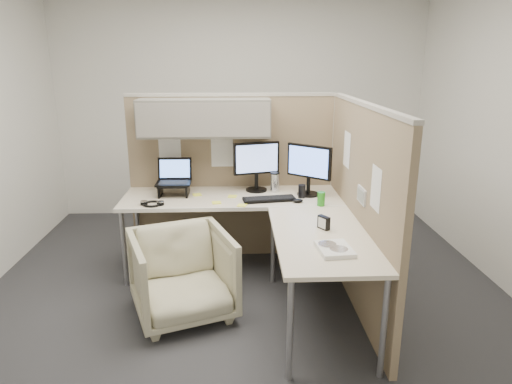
{
  "coord_description": "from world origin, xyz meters",
  "views": [
    {
      "loc": [
        -0.06,
        -3.46,
        1.94
      ],
      "look_at": [
        0.1,
        0.25,
        0.85
      ],
      "focal_mm": 32.0,
      "sensor_mm": 36.0,
      "label": 1
    }
  ],
  "objects_px": {
    "desk": "(260,215)",
    "office_chair": "(182,271)",
    "monitor_left": "(256,162)",
    "keyboard": "(269,199)"
  },
  "relations": [
    {
      "from": "monitor_left",
      "to": "keyboard",
      "type": "xyz_separation_m",
      "value": [
        0.1,
        -0.32,
        -0.26
      ]
    },
    {
      "from": "monitor_left",
      "to": "desk",
      "type": "bearing_deg",
      "value": -104.59
    },
    {
      "from": "keyboard",
      "to": "desk",
      "type": "bearing_deg",
      "value": -119.19
    },
    {
      "from": "office_chair",
      "to": "keyboard",
      "type": "relative_size",
      "value": 1.61
    },
    {
      "from": "monitor_left",
      "to": "keyboard",
      "type": "relative_size",
      "value": 1.01
    },
    {
      "from": "keyboard",
      "to": "monitor_left",
      "type": "bearing_deg",
      "value": 98.8
    },
    {
      "from": "desk",
      "to": "office_chair",
      "type": "xyz_separation_m",
      "value": [
        -0.62,
        -0.38,
        -0.32
      ]
    },
    {
      "from": "monitor_left",
      "to": "office_chair",
      "type": "bearing_deg",
      "value": -137.45
    },
    {
      "from": "office_chair",
      "to": "monitor_left",
      "type": "height_order",
      "value": "monitor_left"
    },
    {
      "from": "monitor_left",
      "to": "keyboard",
      "type": "bearing_deg",
      "value": -87.39
    }
  ]
}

